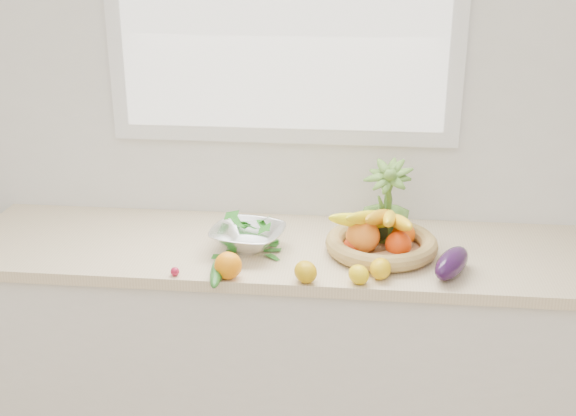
# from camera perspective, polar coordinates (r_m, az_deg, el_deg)

# --- Properties ---
(back_wall) EXTENTS (4.50, 0.02, 2.70)m
(back_wall) POSITION_cam_1_polar(r_m,az_deg,el_deg) (2.72, -0.34, 8.36)
(back_wall) COLOR white
(back_wall) RESTS_ON ground
(counter_cabinet) EXTENTS (2.20, 0.58, 0.86)m
(counter_cabinet) POSITION_cam_1_polar(r_m,az_deg,el_deg) (2.80, -0.99, -11.74)
(counter_cabinet) COLOR silver
(counter_cabinet) RESTS_ON ground
(countertop) EXTENTS (2.24, 0.62, 0.04)m
(countertop) POSITION_cam_1_polar(r_m,az_deg,el_deg) (2.59, -1.06, -3.32)
(countertop) COLOR beige
(countertop) RESTS_ON counter_cabinet
(orange_loose) EXTENTS (0.11, 0.11, 0.09)m
(orange_loose) POSITION_cam_1_polar(r_m,az_deg,el_deg) (2.33, -4.75, -4.55)
(orange_loose) COLOR orange
(orange_loose) RESTS_ON countertop
(lemon_a) EXTENTS (0.10, 0.11, 0.07)m
(lemon_a) POSITION_cam_1_polar(r_m,az_deg,el_deg) (2.30, 1.40, -5.06)
(lemon_a) COLOR #CF9C0B
(lemon_a) RESTS_ON countertop
(lemon_b) EXTENTS (0.08, 0.09, 0.07)m
(lemon_b) POSITION_cam_1_polar(r_m,az_deg,el_deg) (2.34, 7.32, -4.78)
(lemon_b) COLOR #ECB20C
(lemon_b) RESTS_ON countertop
(lemon_c) EXTENTS (0.09, 0.10, 0.06)m
(lemon_c) POSITION_cam_1_polar(r_m,az_deg,el_deg) (2.30, 5.61, -5.25)
(lemon_c) COLOR yellow
(lemon_c) RESTS_ON countertop
(apple) EXTENTS (0.09, 0.09, 0.08)m
(apple) POSITION_cam_1_polar(r_m,az_deg,el_deg) (2.48, 5.27, -3.02)
(apple) COLOR red
(apple) RESTS_ON countertop
(ginger) EXTENTS (0.13, 0.10, 0.04)m
(ginger) POSITION_cam_1_polar(r_m,az_deg,el_deg) (2.43, 7.37, -4.15)
(ginger) COLOR tan
(ginger) RESTS_ON countertop
(garlic_a) EXTENTS (0.06, 0.06, 0.04)m
(garlic_a) POSITION_cam_1_polar(r_m,az_deg,el_deg) (2.56, 5.30, -2.70)
(garlic_a) COLOR silver
(garlic_a) RESTS_ON countertop
(garlic_b) EXTENTS (0.05, 0.05, 0.04)m
(garlic_b) POSITION_cam_1_polar(r_m,az_deg,el_deg) (2.57, 9.26, -2.83)
(garlic_b) COLOR white
(garlic_b) RESTS_ON countertop
(garlic_c) EXTENTS (0.05, 0.05, 0.04)m
(garlic_c) POSITION_cam_1_polar(r_m,az_deg,el_deg) (2.43, 8.35, -4.20)
(garlic_c) COLOR silver
(garlic_c) RESTS_ON countertop
(eggplant) EXTENTS (0.17, 0.23, 0.09)m
(eggplant) POSITION_cam_1_polar(r_m,az_deg,el_deg) (2.40, 12.81, -4.26)
(eggplant) COLOR #280E35
(eggplant) RESTS_ON countertop
(cucumber) EXTENTS (0.06, 0.22, 0.04)m
(cucumber) POSITION_cam_1_polar(r_m,az_deg,el_deg) (2.34, -5.65, -5.04)
(cucumber) COLOR #1C5218
(cucumber) RESTS_ON countertop
(radish) EXTENTS (0.04, 0.04, 0.03)m
(radish) POSITION_cam_1_polar(r_m,az_deg,el_deg) (2.38, -8.93, -4.97)
(radish) COLOR #B61637
(radish) RESTS_ON countertop
(potted_herb) EXTENTS (0.23, 0.23, 0.31)m
(potted_herb) POSITION_cam_1_polar(r_m,az_deg,el_deg) (2.59, 7.77, 0.33)
(potted_herb) COLOR #527F2E
(potted_herb) RESTS_ON countertop
(fruit_basket) EXTENTS (0.51, 0.51, 0.19)m
(fruit_basket) POSITION_cam_1_polar(r_m,az_deg,el_deg) (2.52, 7.34, -2.36)
(fruit_basket) COLOR tan
(fruit_basket) RESTS_ON countertop
(colander_with_spinach) EXTENTS (0.30, 0.30, 0.13)m
(colander_with_spinach) POSITION_cam_1_polar(r_m,az_deg,el_deg) (2.52, -3.20, -1.96)
(colander_with_spinach) COLOR silver
(colander_with_spinach) RESTS_ON countertop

